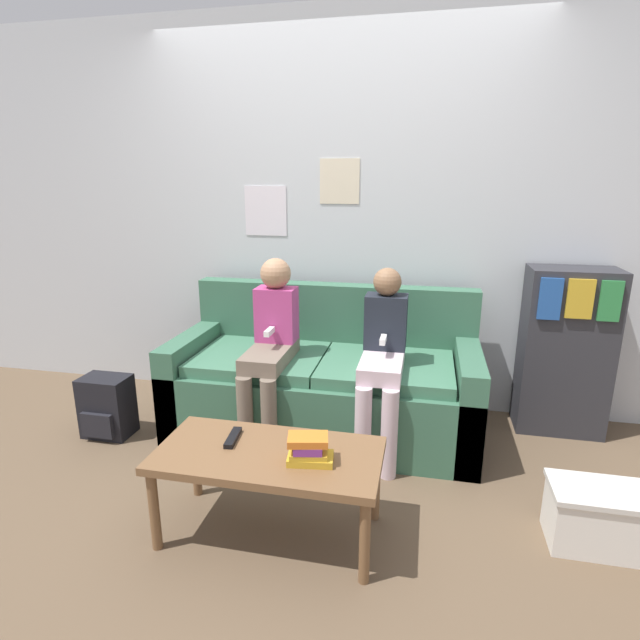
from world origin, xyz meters
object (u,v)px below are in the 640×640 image
(coffee_table, at_px, (269,461))
(tv_remote, at_px, (233,438))
(person_left, at_px, (271,341))
(bookshelf, at_px, (565,351))
(storage_box, at_px, (602,518))
(backpack, at_px, (107,407))
(couch, at_px, (325,384))
(person_right, at_px, (383,354))

(coffee_table, relative_size, tv_remote, 5.66)
(coffee_table, xyz_separation_m, tv_remote, (-0.19, 0.06, 0.06))
(person_left, bearing_deg, bookshelf, 16.09)
(storage_box, bearing_deg, coffee_table, -171.17)
(tv_remote, distance_m, storage_box, 1.65)
(coffee_table, distance_m, tv_remote, 0.21)
(backpack, bearing_deg, couch, 16.26)
(person_left, xyz_separation_m, person_right, (0.66, -0.01, -0.03))
(person_left, xyz_separation_m, storage_box, (1.68, -0.62, -0.49))
(person_left, distance_m, backpack, 1.13)
(coffee_table, height_order, person_left, person_left)
(couch, relative_size, tv_remote, 10.80)
(person_left, relative_size, tv_remote, 6.36)
(coffee_table, bearing_deg, storage_box, 8.83)
(coffee_table, height_order, storage_box, coffee_table)
(coffee_table, relative_size, storage_box, 2.19)
(couch, height_order, storage_box, couch)
(coffee_table, bearing_deg, tv_remote, 161.20)
(bookshelf, height_order, storage_box, bookshelf)
(couch, bearing_deg, person_left, -145.25)
(person_right, distance_m, tv_remote, 0.99)
(bookshelf, height_order, backpack, bookshelf)
(person_right, height_order, bookshelf, person_right)
(person_left, relative_size, bookshelf, 1.06)
(couch, bearing_deg, coffee_table, -91.93)
(person_right, xyz_separation_m, tv_remote, (-0.60, -0.77, -0.18))
(couch, relative_size, backpack, 4.90)
(bookshelf, bearing_deg, coffee_table, -138.02)
(person_left, xyz_separation_m, bookshelf, (1.75, 0.50, -0.11))
(person_left, height_order, backpack, person_left)
(tv_remote, bearing_deg, person_left, 88.56)
(couch, height_order, coffee_table, couch)
(person_right, relative_size, tv_remote, 6.17)
(person_left, bearing_deg, tv_remote, -85.34)
(tv_remote, relative_size, bookshelf, 0.17)
(person_left, height_order, bookshelf, person_left)
(person_right, bearing_deg, tv_remote, -127.96)
(storage_box, bearing_deg, tv_remote, -174.42)
(person_right, xyz_separation_m, storage_box, (1.02, -0.61, -0.46))
(couch, distance_m, coffee_table, 1.04)
(couch, height_order, person_left, person_left)
(person_left, bearing_deg, coffee_table, -73.41)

